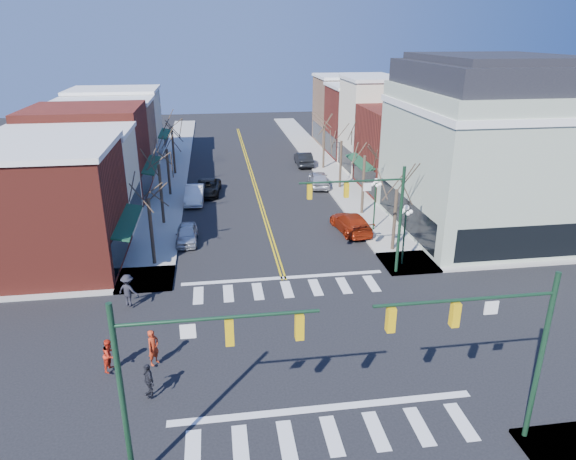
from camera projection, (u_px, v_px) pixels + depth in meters
name	position (u px, v px, depth m)	size (l,w,h in m)	color
ground	(305.00, 346.00, 25.88)	(160.00, 160.00, 0.00)	black
sidewalk_left	(161.00, 219.00, 43.12)	(3.50, 70.00, 0.15)	#9E9B93
sidewalk_right	(362.00, 210.00, 45.48)	(3.50, 70.00, 0.15)	#9E9B93
bldg_left_brick_a	(38.00, 211.00, 33.18)	(10.00, 8.50, 8.00)	maroon
bldg_left_stucco_a	(69.00, 182.00, 40.42)	(10.00, 7.00, 7.50)	beige
bldg_left_brick_b	(89.00, 154.00, 47.61)	(10.00, 9.00, 8.50)	maroon
bldg_left_tan	(106.00, 140.00, 55.35)	(10.00, 7.50, 7.80)	#9E7457
bldg_left_stucco_b	(117.00, 126.00, 62.43)	(10.00, 8.00, 8.20)	beige
bldg_right_brick_a	(415.00, 150.00, 50.27)	(10.00, 8.50, 8.00)	maroon
bldg_right_stucco	(390.00, 126.00, 57.06)	(10.00, 7.00, 10.00)	beige
bldg_right_brick_b	(370.00, 122.00, 64.25)	(10.00, 8.00, 8.50)	maroon
bldg_right_tan	(353.00, 111.00, 71.54)	(10.00, 8.00, 9.00)	#9E7457
victorian_corner	(485.00, 146.00, 39.07)	(12.25, 14.25, 13.30)	#A3B199
traffic_mast_near_left	(178.00, 367.00, 16.60)	(6.60, 0.28, 7.20)	#14331E
traffic_mast_near_right	(497.00, 339.00, 18.10)	(6.60, 0.28, 7.20)	#14331E
traffic_mast_far_right	(373.00, 207.00, 31.75)	(6.60, 0.28, 7.20)	#14331E
lamppost_corner	(405.00, 225.00, 33.75)	(0.36, 0.36, 4.33)	#14331E
lamppost_midblock	(375.00, 195.00, 39.75)	(0.36, 0.36, 4.33)	#14331E
tree_left_a	(152.00, 232.00, 34.03)	(0.24, 0.24, 4.76)	#382B21
tree_left_b	(161.00, 195.00, 41.36)	(0.24, 0.24, 5.04)	#382B21
tree_left_c	(169.00, 173.00, 48.83)	(0.24, 0.24, 4.55)	#382B21
tree_left_d	(174.00, 153.00, 56.14)	(0.24, 0.24, 4.90)	#382B21
tree_right_a	(394.00, 221.00, 36.32)	(0.24, 0.24, 4.62)	#382B21
tree_right_b	(363.00, 186.00, 43.60)	(0.24, 0.24, 5.18)	#382B21
tree_right_c	(341.00, 165.00, 51.04)	(0.24, 0.24, 4.83)	#382B21
tree_right_d	(324.00, 148.00, 58.40)	(0.24, 0.24, 4.97)	#382B21
car_left_near	(187.00, 234.00, 38.41)	(1.57, 3.90, 1.33)	silver
car_left_mid	(195.00, 195.00, 47.33)	(1.64, 4.69, 1.55)	white
car_left_far	(208.00, 188.00, 49.74)	(2.30, 4.99, 1.39)	black
car_right_near	(351.00, 223.00, 40.44)	(2.11, 5.18, 1.50)	#9B260E
car_right_mid	(319.00, 179.00, 52.15)	(1.93, 4.79, 1.63)	silver
car_right_far	(304.00, 159.00, 60.39)	(1.70, 4.88, 1.61)	black
pedestrian_red_a	(153.00, 347.00, 23.97)	(0.65, 0.43, 1.80)	#AF2C12
pedestrian_red_b	(110.00, 355.00, 23.58)	(0.78, 0.61, 1.61)	red
pedestrian_dark_a	(148.00, 380.00, 21.90)	(0.94, 0.39, 1.60)	black
pedestrian_dark_b	(128.00, 290.00, 29.10)	(1.25, 0.72, 1.93)	black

